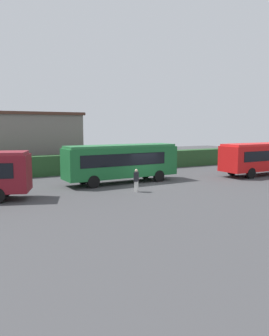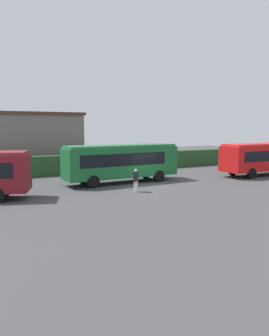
% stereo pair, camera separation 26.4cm
% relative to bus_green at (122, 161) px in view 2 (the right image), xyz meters
% --- Properties ---
extents(ground_plane, '(84.36, 84.36, 0.00)m').
position_rel_bus_green_xyz_m(ground_plane, '(1.54, -1.84, -1.85)').
color(ground_plane, '#424244').
extents(bus_green, '(10.01, 2.75, 3.21)m').
position_rel_bus_green_xyz_m(bus_green, '(0.00, 0.00, 0.00)').
color(bus_green, '#19602D').
rests_on(bus_green, ground_plane).
extents(bus_red, '(9.72, 2.74, 3.12)m').
position_rel_bus_green_xyz_m(bus_red, '(14.38, -2.29, -0.05)').
color(bus_red, red).
rests_on(bus_red, ground_plane).
extents(person_center, '(0.51, 0.52, 1.68)m').
position_rel_bus_green_xyz_m(person_center, '(-0.79, -4.06, -0.97)').
color(person_center, silver).
rests_on(person_center, ground_plane).
extents(person_right, '(0.47, 0.34, 1.72)m').
position_rel_bus_green_xyz_m(person_right, '(1.87, 2.60, -0.94)').
color(person_right, '#4C6B47').
rests_on(person_right, ground_plane).
extents(hedge_row, '(54.18, 1.65, 1.93)m').
position_rel_bus_green_xyz_m(hedge_row, '(1.54, 7.33, -0.89)').
color(hedge_row, '#285028').
rests_on(hedge_row, ground_plane).
extents(depot_building, '(11.64, 8.24, 6.23)m').
position_rel_bus_green_xyz_m(depot_building, '(-5.61, 13.33, 1.28)').
color(depot_building, slate).
rests_on(depot_building, ground_plane).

